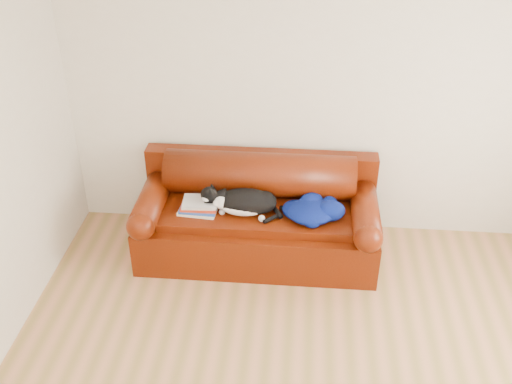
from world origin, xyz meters
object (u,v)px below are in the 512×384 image
sofa_base (257,231)px  cat (245,203)px  book_stack (199,206)px  blanket (313,210)px

sofa_base → cat: 0.39m
book_stack → blanket: bearing=-0.5°
blanket → sofa_base: bearing=167.8°
blanket → book_stack: bearing=179.5°
book_stack → cat: bearing=0.3°
sofa_base → book_stack: 0.59m
sofa_base → blanket: 0.60m
sofa_base → cat: cat is taller
cat → blanket: cat is taller
blanket → cat: bearing=179.0°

